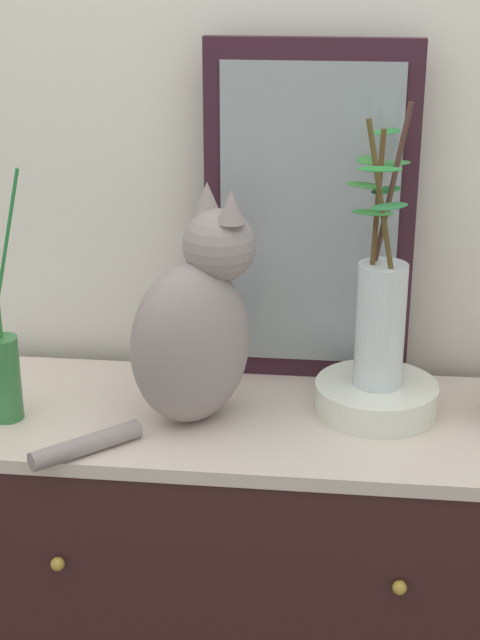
% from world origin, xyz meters
% --- Properties ---
extents(wall_back, '(4.40, 0.08, 2.60)m').
position_xyz_m(wall_back, '(0.00, 0.28, 1.30)').
color(wall_back, silver).
rests_on(wall_back, ground_plane).
extents(sideboard, '(1.28, 0.43, 0.85)m').
position_xyz_m(sideboard, '(0.00, -0.00, 0.43)').
color(sideboard, '#351C1C').
rests_on(sideboard, ground_plane).
extents(mirror_leaning, '(0.38, 0.03, 0.63)m').
position_xyz_m(mirror_leaning, '(0.11, 0.18, 1.17)').
color(mirror_leaning, '#321722').
rests_on(mirror_leaning, sideboard).
extents(cat_sitting, '(0.37, 0.35, 0.41)m').
position_xyz_m(cat_sitting, '(-0.08, -0.02, 1.02)').
color(cat_sitting, gray).
rests_on(cat_sitting, sideboard).
extents(vase_slim_green, '(0.09, 0.06, 0.54)m').
position_xyz_m(vase_slim_green, '(-0.40, -0.06, 0.98)').
color(vase_slim_green, '#33743C').
rests_on(vase_slim_green, sideboard).
extents(bowl_porcelain, '(0.22, 0.22, 0.05)m').
position_xyz_m(bowl_porcelain, '(0.24, 0.04, 0.88)').
color(bowl_porcelain, silver).
rests_on(bowl_porcelain, sideboard).
extents(vase_glass_clear, '(0.12, 0.23, 0.49)m').
position_xyz_m(vase_glass_clear, '(0.24, 0.04, 1.04)').
color(vase_glass_clear, silver).
rests_on(vase_glass_clear, bowl_porcelain).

